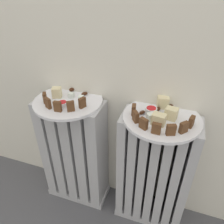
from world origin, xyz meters
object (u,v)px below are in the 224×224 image
(radiator_left, at_px, (75,154))
(radiator_right, at_px, (153,174))
(plate_left, at_px, (68,101))
(fork, at_px, (160,118))
(jam_bowl_left, at_px, (63,104))
(plate_right, at_px, (162,118))
(jam_bowl_right, at_px, (151,111))

(radiator_left, xyz_separation_m, radiator_right, (0.40, -0.00, 0.00))
(radiator_right, relative_size, plate_left, 2.02)
(fork, bearing_deg, radiator_left, 178.05)
(jam_bowl_left, height_order, fork, jam_bowl_left)
(plate_left, height_order, jam_bowl_left, jam_bowl_left)
(radiator_right, height_order, plate_left, plate_left)
(plate_right, xyz_separation_m, jam_bowl_right, (-0.04, 0.01, 0.02))
(plate_left, height_order, fork, fork)
(radiator_left, bearing_deg, jam_bowl_left, -84.24)
(radiator_left, bearing_deg, fork, -1.95)
(radiator_left, height_order, radiator_right, same)
(jam_bowl_right, bearing_deg, radiator_right, -8.30)
(plate_right, xyz_separation_m, jam_bowl_left, (-0.39, -0.05, 0.02))
(radiator_left, height_order, jam_bowl_left, jam_bowl_left)
(radiator_right, bearing_deg, jam_bowl_right, 171.70)
(radiator_right, relative_size, jam_bowl_right, 13.16)
(jam_bowl_right, distance_m, fork, 0.05)
(radiator_right, xyz_separation_m, jam_bowl_right, (-0.04, 0.01, 0.33))
(radiator_right, distance_m, plate_left, 0.50)
(plate_right, distance_m, jam_bowl_left, 0.40)
(radiator_left, bearing_deg, plate_right, 0.00)
(jam_bowl_left, bearing_deg, radiator_left, 95.76)
(plate_right, bearing_deg, plate_left, 180.00)
(jam_bowl_left, bearing_deg, plate_right, 7.49)
(plate_right, bearing_deg, fork, -107.00)
(plate_left, height_order, plate_right, same)
(radiator_right, relative_size, fork, 5.66)
(radiator_left, bearing_deg, jam_bowl_right, 1.03)
(plate_left, bearing_deg, jam_bowl_right, 1.03)
(plate_left, distance_m, jam_bowl_left, 0.05)
(plate_right, distance_m, fork, 0.02)
(fork, bearing_deg, radiator_right, 73.00)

